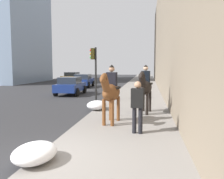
{
  "coord_description": "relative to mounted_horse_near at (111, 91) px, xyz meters",
  "views": [
    {
      "loc": [
        -5.17,
        -2.68,
        2.3
      ],
      "look_at": [
        4.0,
        -1.31,
        1.4
      ],
      "focal_mm": 38.53,
      "sensor_mm": 36.0,
      "label": 1
    }
  ],
  "objects": [
    {
      "name": "snow_pile_far",
      "position": [
        2.82,
        1.15,
        -1.0
      ],
      "size": [
        1.29,
        0.99,
        0.45
      ],
      "primitive_type": "ellipsoid",
      "color": "white",
      "rests_on": "sidewalk_slab"
    },
    {
      "name": "mounted_horse_near",
      "position": [
        0.0,
        0.0,
        0.0
      ],
      "size": [
        2.15,
        0.74,
        2.24
      ],
      "rotation": [
        0.0,
        0.0,
        3.02
      ],
      "color": "brown",
      "rests_on": "sidewalk_slab"
    },
    {
      "name": "car_mid_lane",
      "position": [
        16.64,
        5.63,
        -0.6
      ],
      "size": [
        4.02,
        2.03,
        1.44
      ],
      "rotation": [
        0.0,
        0.0,
        0.04
      ],
      "color": "navy",
      "rests_on": "ground"
    },
    {
      "name": "mounted_horse_far",
      "position": [
        2.18,
        -1.26,
        0.01
      ],
      "size": [
        2.15,
        0.78,
        2.26
      ],
      "rotation": [
        0.0,
        0.0,
        2.99
      ],
      "color": "black",
      "rests_on": "sidewalk_slab"
    },
    {
      "name": "car_far_lane",
      "position": [
        24.63,
        9.54,
        -0.59
      ],
      "size": [
        4.24,
        2.09,
        1.44
      ],
      "rotation": [
        0.0,
        0.0,
        3.12
      ],
      "color": "orange",
      "rests_on": "ground"
    },
    {
      "name": "traffic_light_near_curb",
      "position": [
        5.91,
        1.96,
        1.0
      ],
      "size": [
        0.2,
        0.44,
        3.47
      ],
      "color": "black",
      "rests_on": "ground"
    },
    {
      "name": "car_near_lane",
      "position": [
        9.68,
        4.79,
        -0.61
      ],
      "size": [
        3.85,
        1.98,
        1.44
      ],
      "rotation": [
        0.0,
        0.0,
        0.02
      ],
      "color": "navy",
      "rests_on": "ground"
    },
    {
      "name": "sidewalk_slab",
      "position": [
        -3.76,
        -0.57,
        -1.29
      ],
      "size": [
        120.0,
        3.73,
        0.12
      ],
      "primitive_type": "cube",
      "color": "gray",
      "rests_on": "ground"
    },
    {
      "name": "pedestrian_greeting",
      "position": [
        -1.23,
        -1.06,
        -0.25
      ],
      "size": [
        0.31,
        0.43,
        1.7
      ],
      "rotation": [
        0.0,
        0.0,
        -0.14
      ],
      "color": "black",
      "rests_on": "sidewalk_slab"
    },
    {
      "name": "snow_pile_near",
      "position": [
        -3.94,
        1.15,
        -1.01
      ],
      "size": [
        1.24,
        0.95,
        0.43
      ],
      "primitive_type": "ellipsoid",
      "color": "white",
      "rests_on": "sidewalk_slab"
    }
  ]
}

